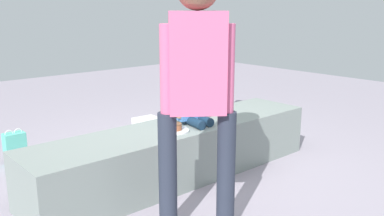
% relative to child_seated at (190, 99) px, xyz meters
% --- Properties ---
extents(ground_plane, '(12.00, 12.00, 0.00)m').
position_rel_child_seated_xyz_m(ground_plane, '(-0.11, 0.01, -0.67)').
color(ground_plane, '#9B919F').
extents(concrete_ledge, '(2.67, 0.60, 0.46)m').
position_rel_child_seated_xyz_m(concrete_ledge, '(-0.11, 0.01, -0.44)').
color(concrete_ledge, gray).
rests_on(concrete_ledge, ground_plane).
extents(child_seated, '(0.28, 0.33, 0.48)m').
position_rel_child_seated_xyz_m(child_seated, '(0.00, 0.00, 0.00)').
color(child_seated, '#162D44').
rests_on(child_seated, concrete_ledge).
extents(adult_standing, '(0.41, 0.37, 1.66)m').
position_rel_child_seated_xyz_m(adult_standing, '(-0.59, -0.75, 0.33)').
color(adult_standing, '#282F3E').
rests_on(adult_standing, ground_plane).
extents(cake_plate, '(0.22, 0.22, 0.07)m').
position_rel_child_seated_xyz_m(cake_plate, '(-0.24, -0.10, -0.19)').
color(cake_plate, white).
rests_on(cake_plate, concrete_ledge).
extents(gift_bag, '(0.19, 0.12, 0.34)m').
position_rel_child_seated_xyz_m(gift_bag, '(-1.07, 1.24, -0.52)').
color(gift_bag, '#59C6B2').
rests_on(gift_bag, ground_plane).
extents(railing_post, '(0.36, 0.36, 1.16)m').
position_rel_child_seated_xyz_m(railing_post, '(1.32, 1.09, -0.23)').
color(railing_post, black).
rests_on(railing_post, ground_plane).
extents(water_bottle_near_gift, '(0.07, 0.07, 0.20)m').
position_rel_child_seated_xyz_m(water_bottle_near_gift, '(-1.15, 0.79, -0.58)').
color(water_bottle_near_gift, silver).
rests_on(water_bottle_near_gift, ground_plane).
extents(party_cup_red, '(0.09, 0.09, 0.10)m').
position_rel_child_seated_xyz_m(party_cup_red, '(-0.35, 0.79, -0.62)').
color(party_cup_red, red).
rests_on(party_cup_red, ground_plane).
extents(cake_box_white, '(0.30, 0.34, 0.12)m').
position_rel_child_seated_xyz_m(cake_box_white, '(0.54, 1.39, -0.61)').
color(cake_box_white, white).
rests_on(cake_box_white, ground_plane).
extents(handbag_black_leather, '(0.27, 0.13, 0.30)m').
position_rel_child_seated_xyz_m(handbag_black_leather, '(-0.08, 0.78, -0.56)').
color(handbag_black_leather, black).
rests_on(handbag_black_leather, ground_plane).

